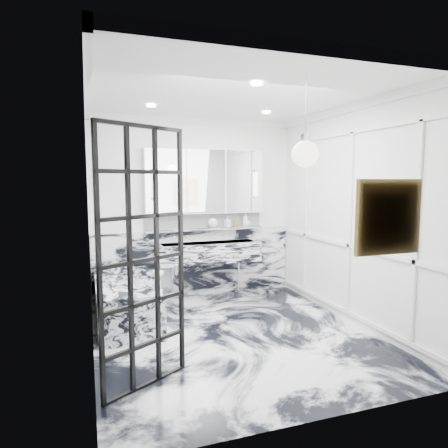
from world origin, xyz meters
name	(u,v)px	position (x,y,z in m)	size (l,w,h in m)	color
floor	(234,335)	(0.00, 0.00, 0.00)	(3.60, 3.60, 0.00)	silver
ceiling	(235,94)	(0.00, 0.00, 2.80)	(3.60, 3.60, 0.00)	white
wall_back	(195,208)	(0.00, 1.80, 1.40)	(3.60, 3.60, 0.00)	white
wall_front	(321,241)	(0.00, -1.80, 1.40)	(3.60, 3.60, 0.00)	white
wall_left	(89,224)	(-1.60, 0.00, 1.40)	(3.60, 3.60, 0.00)	white
wall_right	(351,215)	(1.60, 0.00, 1.40)	(3.60, 3.60, 0.00)	white
marble_clad_back	(196,263)	(0.00, 1.78, 0.53)	(3.18, 0.05, 1.05)	silver
marble_clad_left	(91,229)	(-1.59, 0.00, 1.34)	(0.02, 3.56, 2.68)	silver
panel_molding	(350,223)	(1.58, 0.00, 1.30)	(0.03, 3.40, 2.30)	white
soap_bottle_a	(245,220)	(0.82, 1.71, 1.20)	(0.09, 0.09, 0.22)	#8C5919
soap_bottle_b	(227,222)	(0.51, 1.71, 1.18)	(0.08, 0.08, 0.18)	#4C4C51
soap_bottle_c	(246,222)	(0.84, 1.71, 1.17)	(0.12, 0.12, 0.15)	silver
face_pot	(213,223)	(0.26, 1.71, 1.17)	(0.16, 0.16, 0.16)	white
amber_bottle	(236,224)	(0.66, 1.71, 1.14)	(0.04, 0.04, 0.10)	#8C5919
flower_vase	(157,285)	(-0.85, 0.34, 0.61)	(0.09, 0.09, 0.12)	silver
crittall_door	(144,260)	(-1.16, -0.83, 1.15)	(0.88, 0.04, 2.30)	black
artwork	(388,217)	(0.64, -1.76, 1.56)	(0.50, 0.05, 0.50)	orange
pendant_light	(305,154)	(0.19, -1.22, 2.07)	(0.23, 0.23, 0.23)	white
trough_sink	(209,252)	(0.15, 1.55, 0.73)	(1.60, 0.45, 0.30)	silver
ledge	(206,229)	(0.15, 1.72, 1.07)	(1.90, 0.14, 0.04)	silver
subway_tile	(204,220)	(0.15, 1.78, 1.21)	(1.90, 0.03, 0.23)	white
mirror_cabinet	(205,182)	(0.15, 1.73, 1.82)	(1.90, 0.16, 1.00)	white
sconce_left	(154,184)	(-0.67, 1.63, 1.78)	(0.07, 0.07, 0.40)	white
sconce_right	(256,184)	(0.97, 1.63, 1.78)	(0.07, 0.07, 0.40)	white
bathtub	(126,301)	(-1.18, 0.90, 0.28)	(0.75, 1.65, 0.55)	silver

